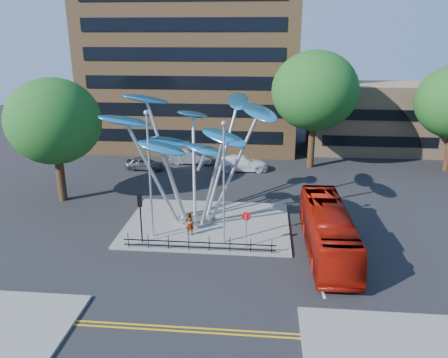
# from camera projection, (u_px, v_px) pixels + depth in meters

# --- Properties ---
(ground) EXTENTS (120.00, 120.00, 0.00)m
(ground) POSITION_uv_depth(u_px,v_px,m) (211.00, 266.00, 26.76)
(ground) COLOR black
(ground) RESTS_ON ground
(traffic_island) EXTENTS (12.00, 9.00, 0.15)m
(traffic_island) POSITION_uv_depth(u_px,v_px,m) (208.00, 224.00, 32.50)
(traffic_island) COLOR slate
(traffic_island) RESTS_ON ground
(pavement_right) EXTENTS (12.00, 6.00, 0.15)m
(pavement_right) POSITION_uv_depth(u_px,v_px,m) (440.00, 356.00, 19.15)
(pavement_right) COLOR slate
(pavement_right) RESTS_ON ground
(double_yellow_near) EXTENTS (40.00, 0.12, 0.01)m
(double_yellow_near) POSITION_uv_depth(u_px,v_px,m) (196.00, 328.00, 21.09)
(double_yellow_near) COLOR gold
(double_yellow_near) RESTS_ON ground
(double_yellow_far) EXTENTS (40.00, 0.12, 0.01)m
(double_yellow_far) POSITION_uv_depth(u_px,v_px,m) (195.00, 332.00, 20.81)
(double_yellow_far) COLOR gold
(double_yellow_far) RESTS_ON ground
(brick_tower) EXTENTS (25.00, 15.00, 30.00)m
(brick_tower) POSITION_uv_depth(u_px,v_px,m) (193.00, 21.00, 52.80)
(brick_tower) COLOR olive
(brick_tower) RESTS_ON ground
(low_building_near) EXTENTS (15.00, 8.00, 8.00)m
(low_building_near) POSITION_uv_depth(u_px,v_px,m) (373.00, 118.00, 52.42)
(low_building_near) COLOR tan
(low_building_near) RESTS_ON ground
(tree_right) EXTENTS (8.80, 8.80, 12.11)m
(tree_right) POSITION_uv_depth(u_px,v_px,m) (315.00, 91.00, 44.30)
(tree_right) COLOR black
(tree_right) RESTS_ON ground
(tree_left) EXTENTS (7.60, 7.60, 10.32)m
(tree_left) POSITION_uv_depth(u_px,v_px,m) (54.00, 122.00, 35.32)
(tree_left) COLOR black
(tree_left) RESTS_ON ground
(leaf_sculpture) EXTENTS (12.72, 9.54, 9.51)m
(leaf_sculpture) POSITION_uv_depth(u_px,v_px,m) (193.00, 132.00, 31.09)
(leaf_sculpture) COLOR #9EA0A5
(leaf_sculpture) RESTS_ON traffic_island
(street_lamp_left) EXTENTS (0.36, 0.36, 8.80)m
(street_lamp_left) POSITION_uv_depth(u_px,v_px,m) (149.00, 164.00, 28.78)
(street_lamp_left) COLOR #9EA0A5
(street_lamp_left) RESTS_ON traffic_island
(street_lamp_right) EXTENTS (0.36, 0.36, 8.30)m
(street_lamp_right) POSITION_uv_depth(u_px,v_px,m) (224.00, 172.00, 27.95)
(street_lamp_right) COLOR #9EA0A5
(street_lamp_right) RESTS_ON traffic_island
(traffic_light_island) EXTENTS (0.28, 0.18, 3.42)m
(traffic_light_island) POSITION_uv_depth(u_px,v_px,m) (140.00, 208.00, 28.75)
(traffic_light_island) COLOR black
(traffic_light_island) RESTS_ON traffic_island
(no_entry_sign_island) EXTENTS (0.60, 0.10, 2.45)m
(no_entry_sign_island) POSITION_uv_depth(u_px,v_px,m) (246.00, 223.00, 28.39)
(no_entry_sign_island) COLOR #9EA0A5
(no_entry_sign_island) RESTS_ON traffic_island
(pedestrian_railing_front) EXTENTS (10.00, 0.06, 1.00)m
(pedestrian_railing_front) POSITION_uv_depth(u_px,v_px,m) (199.00, 245.00, 28.28)
(pedestrian_railing_front) COLOR black
(pedestrian_railing_front) RESTS_ON traffic_island
(red_bus) EXTENTS (2.75, 10.92, 3.03)m
(red_bus) POSITION_uv_depth(u_px,v_px,m) (327.00, 230.00, 28.17)
(red_bus) COLOR #931006
(red_bus) RESTS_ON ground
(pedestrian) EXTENTS (0.60, 0.40, 1.64)m
(pedestrian) POSITION_uv_depth(u_px,v_px,m) (190.00, 224.00, 30.32)
(pedestrian) COLOR gray
(pedestrian) RESTS_ON traffic_island
(parked_car_left) EXTENTS (4.07, 1.84, 1.36)m
(parked_car_left) POSITION_uv_depth(u_px,v_px,m) (145.00, 163.00, 45.60)
(parked_car_left) COLOR #46484E
(parked_car_left) RESTS_ON ground
(parked_car_mid) EXTENTS (4.69, 1.75, 1.53)m
(parked_car_mid) POSITION_uv_depth(u_px,v_px,m) (191.00, 157.00, 47.69)
(parked_car_mid) COLOR #9EA1A5
(parked_car_mid) RESTS_ON ground
(parked_car_right) EXTENTS (5.55, 2.59, 1.57)m
(parked_car_right) POSITION_uv_depth(u_px,v_px,m) (242.00, 163.00, 45.35)
(parked_car_right) COLOR silver
(parked_car_right) RESTS_ON ground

